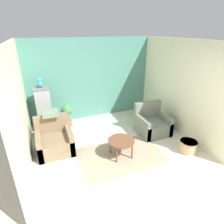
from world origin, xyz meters
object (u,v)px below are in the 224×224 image
Objects in this scene: armchair_left at (55,141)px; wicker_basket at (188,146)px; parrot at (40,83)px; coffee_table at (121,142)px; armchair_right at (152,124)px; potted_plant at (67,113)px; birdcage at (44,111)px.

wicker_basket is (3.02, -1.26, -0.11)m from armchair_left.
armchair_left is at bearing -83.98° from parrot.
coffee_table is 2.30× the size of parrot.
wicker_basket is at bearing -74.92° from armchair_right.
armchair_right is at bearing -23.83° from parrot.
armchair_left is 1.64m from parrot.
potted_plant is at bearing 66.90° from armchair_left.
armchair_right is (1.29, 0.69, -0.12)m from coffee_table.
armchair_left reaches higher than potted_plant.
wicker_basket is (1.60, -0.46, -0.24)m from coffee_table.
potted_plant is at bearing 4.02° from parrot.
potted_plant is at bearing 135.90° from wicker_basket.
armchair_right reaches higher than wicker_basket.
wicker_basket is (3.14, -2.39, -0.48)m from birdcage.
potted_plant is (-2.21, 1.29, 0.17)m from armchair_right.
parrot is (-1.54, 1.94, 1.06)m from coffee_table.
armchair_left is 2.71m from armchair_right.
birdcage is at bearing 128.46° from coffee_table.
parrot is at bearing 142.66° from wicker_basket.
armchair_right is 3.14× the size of parrot.
potted_plant reaches higher than wicker_basket.
potted_plant is 3.51m from wicker_basket.
wicker_basket is at bearing -22.66° from armchair_left.
birdcage is 3.11× the size of wicker_basket.
parrot reaches higher than wicker_basket.
armchair_left is 0.64× the size of birdcage.
parrot is at bearing 156.17° from armchair_right.
birdcage reaches higher than coffee_table.
coffee_table is at bearing -65.20° from potted_plant.
wicker_basket is (2.51, -2.44, -0.28)m from potted_plant.
potted_plant is (0.62, 0.05, -0.20)m from birdcage.
coffee_table is at bearing -29.55° from armchair_left.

